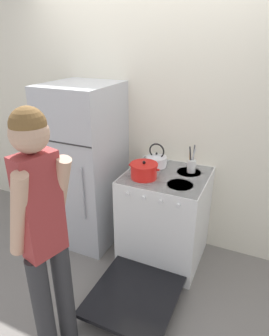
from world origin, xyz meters
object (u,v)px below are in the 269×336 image
utensil_jar (191,165)px  refrigerator (86,166)px  tea_kettle (157,160)px  stove_range (163,219)px  dutch_oven_pot (144,171)px  person (44,233)px

utensil_jar → refrigerator: bearing=-172.0°
tea_kettle → utensil_jar: bearing=1.2°
stove_range → dutch_oven_pot: bearing=-148.1°
dutch_oven_pot → person: (-0.17, -1.10, 0.02)m
tea_kettle → dutch_oven_pot: bearing=-92.7°
person → stove_range: bearing=-0.4°
stove_range → dutch_oven_pot: size_ratio=4.97×
tea_kettle → utensil_jar: (0.33, 0.01, 0.00)m
utensil_jar → person: (-0.52, -1.38, 0.02)m
dutch_oven_pot → tea_kettle: tea_kettle is taller
dutch_oven_pot → utensil_jar: bearing=39.6°
dutch_oven_pot → person: size_ratio=0.16×
refrigerator → person: bearing=-66.8°
stove_range → person: bearing=-105.6°
refrigerator → utensil_jar: (1.05, 0.15, 0.14)m
refrigerator → stove_range: (0.87, -0.04, -0.38)m
utensil_jar → person: bearing=-110.5°
tea_kettle → refrigerator: bearing=-169.0°
stove_range → utensil_jar: utensil_jar is taller
refrigerator → stove_range: bearing=-2.5°
dutch_oven_pot → utensil_jar: size_ratio=1.10×
person → tea_kettle: bearing=7.6°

